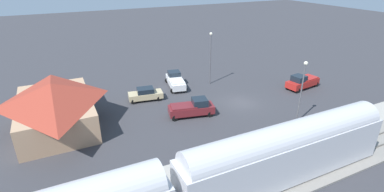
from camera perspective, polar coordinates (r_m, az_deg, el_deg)
ground_plane at (r=38.90m, az=9.57°, el=-1.34°), size 200.00×200.00×0.00m
railway_track at (r=30.21m, az=25.15°, el=-11.35°), size 4.80×70.00×0.30m
platform at (r=32.27m, az=19.82°, el=-7.89°), size 3.20×46.00×0.30m
passenger_train at (r=20.51m, az=-3.80°, el=-17.50°), size 2.93×39.25×4.98m
station_building at (r=35.16m, az=-25.38°, el=-1.51°), size 12.66×8.26×5.13m
pedestrian_on_platform at (r=38.86m, az=29.50°, el=-2.26°), size 0.36×0.36×1.71m
pedestrian_waiting_far at (r=26.99m, az=9.04°, el=-10.48°), size 0.36×0.36×1.71m
pickup_maroon at (r=34.70m, az=0.03°, el=-2.36°), size 3.09×5.70×2.14m
sedan_tan at (r=39.32m, az=-9.12°, el=0.38°), size 2.52×4.73×1.74m
pickup_red at (r=45.66m, az=20.86°, el=2.65°), size 2.68×5.62×2.14m
pickup_white at (r=43.19m, az=-3.28°, el=3.07°), size 5.67×3.25×2.14m
light_pole_near_platform at (r=33.86m, az=20.86°, el=2.04°), size 0.44×0.44×7.37m
light_pole_lot_center at (r=43.25m, az=3.66°, el=8.57°), size 0.44×0.44×7.90m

